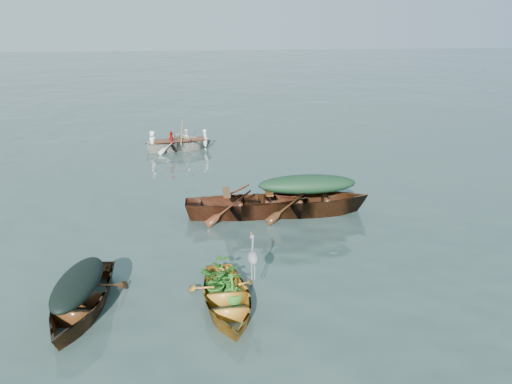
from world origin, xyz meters
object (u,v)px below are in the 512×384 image
at_px(green_tarp_boat, 306,213).
at_px(rowed_boat, 180,150).
at_px(heron, 253,265).
at_px(dark_covered_boat, 82,312).
at_px(open_wooden_boat, 248,216).
at_px(yellow_dinghy, 227,309).

relative_size(green_tarp_boat, rowed_boat, 1.31).
bearing_deg(heron, dark_covered_boat, 172.88).
bearing_deg(open_wooden_boat, heron, 176.61).
bearing_deg(yellow_dinghy, dark_covered_boat, 170.51).
xyz_separation_m(dark_covered_boat, green_tarp_boat, (5.46, 4.53, 0.00)).
relative_size(yellow_dinghy, dark_covered_boat, 0.86).
height_order(green_tarp_boat, rowed_boat, green_tarp_boat).
relative_size(green_tarp_boat, open_wooden_boat, 1.04).
xyz_separation_m(yellow_dinghy, heron, (0.54, 0.10, 0.90)).
height_order(green_tarp_boat, open_wooden_boat, green_tarp_boat).
height_order(yellow_dinghy, dark_covered_boat, dark_covered_boat).
relative_size(dark_covered_boat, green_tarp_boat, 0.73).
relative_size(yellow_dinghy, green_tarp_boat, 0.63).
height_order(dark_covered_boat, heron, heron).
xyz_separation_m(yellow_dinghy, rowed_boat, (-1.27, 12.39, 0.00)).
bearing_deg(rowed_boat, dark_covered_boat, 163.20).
bearing_deg(rowed_boat, open_wooden_boat, -173.60).
relative_size(yellow_dinghy, rowed_boat, 0.82).
bearing_deg(yellow_dinghy, heron, 5.19).
height_order(rowed_boat, heron, heron).
height_order(yellow_dinghy, rowed_boat, rowed_boat).
height_order(open_wooden_boat, rowed_boat, open_wooden_boat).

